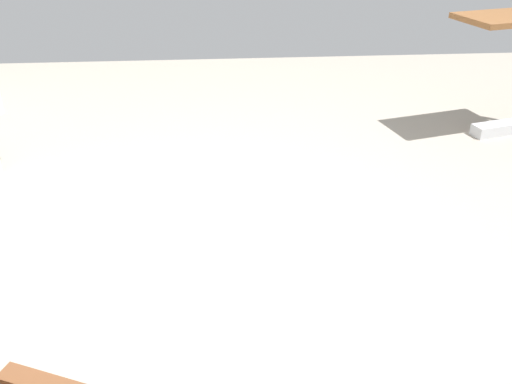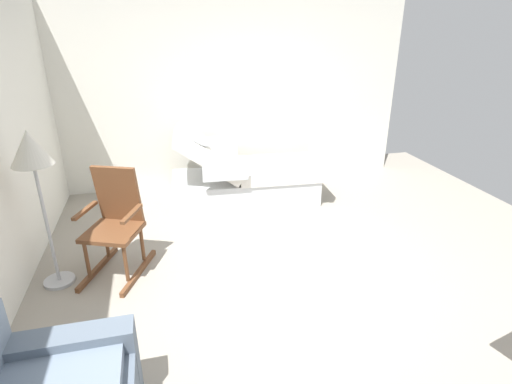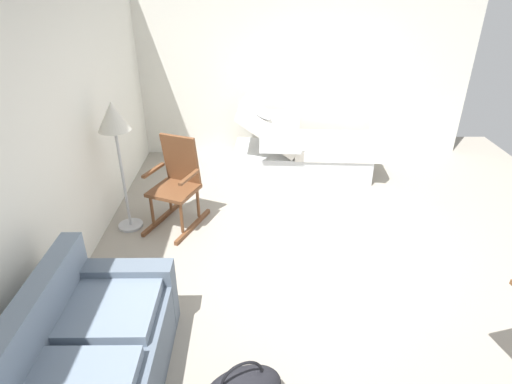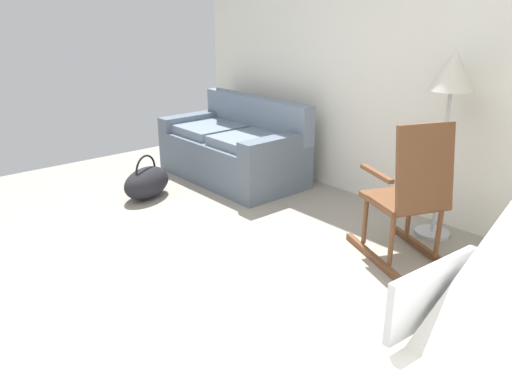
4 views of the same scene
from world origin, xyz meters
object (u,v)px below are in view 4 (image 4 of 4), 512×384
rocking_chair (410,197)px  floor_lamp (452,84)px  couch (234,151)px  duffel_bag (147,182)px

rocking_chair → floor_lamp: (-0.11, 0.56, 0.72)m
couch → rocking_chair: rocking_chair is taller
couch → floor_lamp: floor_lamp is taller
couch → floor_lamp: (2.21, 0.33, 0.92)m
rocking_chair → duffel_bag: size_ratio=1.64×
couch → rocking_chair: (2.32, -0.24, 0.20)m
rocking_chair → floor_lamp: size_ratio=0.71×
couch → duffel_bag: size_ratio=2.50×
couch → duffel_bag: couch is taller
couch → floor_lamp: size_ratio=1.08×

